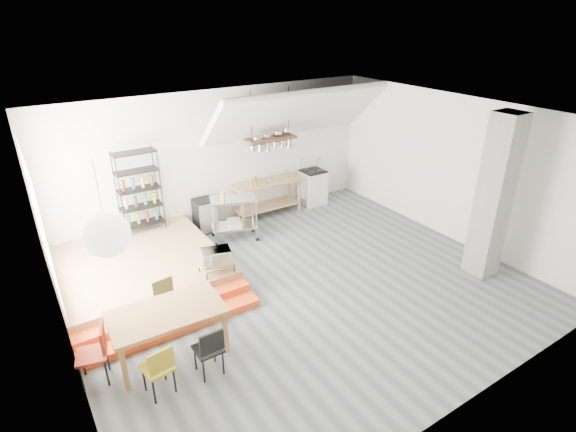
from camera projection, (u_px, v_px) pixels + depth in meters
floor at (302, 285)px, 8.57m from camera, size 8.00×8.00×0.00m
wall_back at (219, 158)px, 10.56m from camera, size 8.00×0.04×3.20m
wall_left at (55, 276)px, 5.92m from camera, size 0.04×7.00×3.20m
wall_right at (453, 169)px, 9.87m from camera, size 0.04×7.00×3.20m
ceiling at (305, 118)px, 7.23m from camera, size 8.00×7.00×0.02m
slope_ceiling at (297, 114)px, 10.59m from camera, size 4.40×1.44×1.32m
window_pane at (39, 221)px, 6.99m from camera, size 0.02×2.50×2.20m
platform at (139, 268)px, 8.78m from camera, size 3.00×3.00×0.40m
step_lower at (175, 327)px, 7.35m from camera, size 3.00×0.35×0.13m
step_upper at (167, 313)px, 7.59m from camera, size 3.00×0.35×0.27m
concrete_column at (494, 197)px, 8.38m from camera, size 0.50×0.50×3.20m
kitchen_counter at (267, 192)px, 11.25m from camera, size 1.80×0.60×0.91m
stove at (312, 186)px, 12.01m from camera, size 0.60×0.60×1.18m
pot_rack at (272, 141)px, 10.52m from camera, size 1.20×0.50×1.43m
wire_shelving at (139, 190)px, 9.46m from camera, size 0.88×0.38×1.80m
microwave_shelf at (216, 264)px, 8.22m from camera, size 0.60×0.40×0.16m
paper_lantern at (107, 235)px, 5.69m from camera, size 0.60×0.60×0.60m
dining_table at (167, 316)px, 6.60m from camera, size 1.68×0.99×0.78m
chair_mustard at (159, 367)px, 5.95m from camera, size 0.42×0.42×0.82m
chair_black at (210, 348)px, 6.28m from camera, size 0.38×0.38×0.82m
chair_olive at (167, 299)px, 7.36m from camera, size 0.41×0.41×0.81m
chair_red at (96, 349)px, 6.19m from camera, size 0.49×0.49×0.89m
rolling_cart at (234, 213)px, 10.04m from camera, size 1.13×0.85×1.00m
mini_fridge at (205, 215)px, 10.55m from camera, size 0.46×0.46×0.78m
microwave at (216, 257)px, 8.15m from camera, size 0.59×0.47×0.29m
bowl at (267, 181)px, 11.06m from camera, size 0.23×0.23×0.05m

